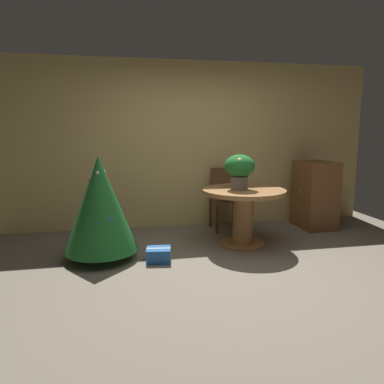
# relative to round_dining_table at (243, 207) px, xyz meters

# --- Properties ---
(ground_plane) EXTENTS (6.60, 6.60, 0.00)m
(ground_plane) POSITION_rel_round_dining_table_xyz_m (-0.50, -0.97, -0.52)
(ground_plane) COLOR #756B5B
(back_wall_panel) EXTENTS (6.00, 0.10, 2.60)m
(back_wall_panel) POSITION_rel_round_dining_table_xyz_m (-0.50, 1.23, 0.78)
(back_wall_panel) COLOR tan
(back_wall_panel) RESTS_ON ground_plane
(round_dining_table) EXTENTS (1.11, 1.11, 0.77)m
(round_dining_table) POSITION_rel_round_dining_table_xyz_m (0.00, 0.00, 0.00)
(round_dining_table) COLOR #9E6B3D
(round_dining_table) RESTS_ON ground_plane
(flower_vase) EXTENTS (0.40, 0.40, 0.46)m
(flower_vase) POSITION_rel_round_dining_table_xyz_m (-0.07, -0.00, 0.52)
(flower_vase) COLOR #665B51
(flower_vase) RESTS_ON round_dining_table
(wooden_chair_far) EXTENTS (0.43, 0.45, 0.95)m
(wooden_chair_far) POSITION_rel_round_dining_table_xyz_m (0.00, 0.89, 0.02)
(wooden_chair_far) COLOR brown
(wooden_chair_far) RESTS_ON ground_plane
(holiday_tree) EXTENTS (0.87, 0.87, 1.25)m
(holiday_tree) POSITION_rel_round_dining_table_xyz_m (-1.85, -0.19, 0.16)
(holiday_tree) COLOR brown
(holiday_tree) RESTS_ON ground_plane
(gift_box_blue) EXTENTS (0.32, 0.29, 0.17)m
(gift_box_blue) POSITION_rel_round_dining_table_xyz_m (-1.19, -0.40, -0.44)
(gift_box_blue) COLOR #1E569E
(gift_box_blue) RESTS_ON ground_plane
(wooden_cabinet) EXTENTS (0.52, 0.66, 1.05)m
(wooden_cabinet) POSITION_rel_round_dining_table_xyz_m (1.42, 0.67, 0.00)
(wooden_cabinet) COLOR brown
(wooden_cabinet) RESTS_ON ground_plane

